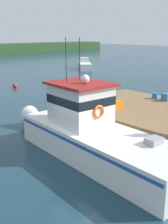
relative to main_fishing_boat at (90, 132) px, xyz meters
The scene contains 9 objects.
ground_plane 1.04m from the main_fishing_boat, 155.44° to the right, with size 200.00×200.00×0.00m, color #193847.
dock 4.57m from the main_fishing_boat, ahead, with size 6.00×9.00×1.20m.
main_fishing_boat is the anchor object (origin of this frame).
crate_stack_mid_dock 3.37m from the main_fishing_boat, 22.52° to the left, with size 0.60×0.44×0.42m, color orange.
crate_single_far 6.72m from the main_fishing_boat, ahead, with size 0.60×0.44×0.42m, color #3370B2.
bait_bucket 6.69m from the main_fishing_boat, 11.30° to the left, with size 0.32×0.32×0.34m, color #2866B2.
moored_boat_mid_harbor 30.16m from the main_fishing_boat, 47.90° to the left, with size 4.72×5.72×1.58m.
mooring_buoy_outer 15.54m from the main_fishing_boat, 47.05° to the left, with size 0.37×0.37×0.37m, color red.
mooring_buoy_inshore 16.68m from the main_fishing_boat, 71.60° to the left, with size 0.43×0.43×0.43m, color red.
Camera 1 is at (-7.29, -7.74, 4.92)m, focal length 44.90 mm.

